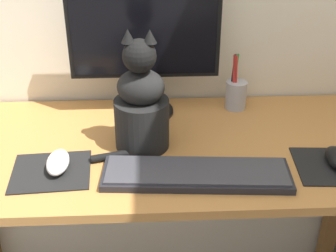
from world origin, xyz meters
TOP-DOWN VIEW (x-y plane):
  - desk at (0.00, 0.00)m, footprint 1.39×0.58m
  - monitor at (-0.05, 0.20)m, footprint 0.44×0.17m
  - keyboard at (0.07, -0.16)m, footprint 0.48×0.17m
  - mousepad_left at (-0.29, -0.12)m, footprint 0.21×0.19m
  - mousepad_right at (0.43, -0.13)m, footprint 0.21×0.19m
  - computer_mouse_left at (-0.28, -0.11)m, footprint 0.06×0.11m
  - cat at (-0.06, -0.00)m, footprint 0.22×0.17m
  - pen_cup at (0.24, 0.21)m, footprint 0.07×0.07m

SIDE VIEW (x-z plane):
  - desk at x=0.00m, z-range 0.26..1.00m
  - mousepad_left at x=-0.29m, z-range 0.74..0.74m
  - mousepad_right at x=0.43m, z-range 0.74..0.74m
  - keyboard at x=0.07m, z-range 0.74..0.76m
  - computer_mouse_left at x=-0.28m, z-range 0.74..0.78m
  - pen_cup at x=0.24m, z-range 0.70..0.88m
  - cat at x=-0.06m, z-range 0.69..1.03m
  - monitor at x=-0.05m, z-range 0.77..1.17m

